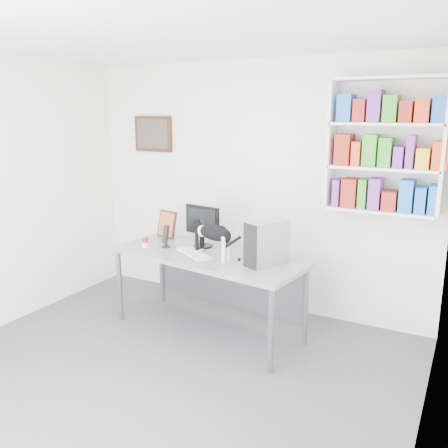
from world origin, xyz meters
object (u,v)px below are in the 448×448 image
(bookshelf, at_px, (385,146))
(soup_can, at_px, (145,242))
(keyboard, at_px, (194,254))
(leaning_print, at_px, (167,224))
(pc_tower, at_px, (267,243))
(speaker, at_px, (166,236))
(desk, at_px, (207,293))
(monitor, at_px, (203,226))
(cat, at_px, (213,241))

(bookshelf, xyz_separation_m, soup_can, (-2.16, -0.82, -1.00))
(keyboard, distance_m, leaning_print, 0.78)
(bookshelf, bearing_deg, pc_tower, -137.80)
(bookshelf, height_order, soup_can, bookshelf)
(keyboard, relative_size, soup_can, 4.49)
(pc_tower, xyz_separation_m, leaning_print, (-1.35, 0.37, -0.05))
(speaker, bearing_deg, desk, 27.08)
(monitor, relative_size, soup_can, 4.54)
(speaker, bearing_deg, keyboard, 14.98)
(soup_can, height_order, cat, cat)
(desk, relative_size, soup_can, 20.05)
(desk, xyz_separation_m, keyboard, (-0.09, -0.08, 0.42))
(bookshelf, distance_m, speaker, 2.28)
(leaning_print, bearing_deg, keyboard, -24.14)
(bookshelf, height_order, monitor, bookshelf)
(speaker, distance_m, cat, 0.63)
(pc_tower, distance_m, speaker, 1.14)
(monitor, relative_size, cat, 0.79)
(leaning_print, bearing_deg, pc_tower, -3.86)
(bookshelf, relative_size, cat, 2.24)
(pc_tower, bearing_deg, bookshelf, 66.12)
(bookshelf, bearing_deg, speaker, -159.82)
(pc_tower, xyz_separation_m, speaker, (-1.13, 0.03, -0.08))
(speaker, relative_size, soup_can, 2.50)
(desk, xyz_separation_m, pc_tower, (0.63, -0.01, 0.61))
(desk, height_order, leaning_print, leaning_print)
(desk, relative_size, pc_tower, 4.74)
(keyboard, bearing_deg, soup_can, -151.19)
(pc_tower, height_order, soup_can, pc_tower)
(speaker, distance_m, leaning_print, 0.40)
(pc_tower, bearing_deg, desk, -156.59)
(desk, distance_m, keyboard, 0.44)
(desk, relative_size, monitor, 4.42)
(soup_can, bearing_deg, pc_tower, 2.91)
(desk, bearing_deg, keyboard, -130.90)
(pc_tower, relative_size, speaker, 1.69)
(keyboard, relative_size, cat, 0.78)
(bookshelf, xyz_separation_m, pc_tower, (-0.83, -0.75, -0.84))
(monitor, bearing_deg, pc_tower, -7.15)
(desk, height_order, cat, cat)
(pc_tower, distance_m, leaning_print, 1.40)
(monitor, bearing_deg, cat, -37.78)
(monitor, bearing_deg, soup_can, -142.67)
(desk, xyz_separation_m, soup_can, (-0.69, -0.07, 0.45))
(bookshelf, height_order, keyboard, bookshelf)
(bookshelf, height_order, pc_tower, bookshelf)
(soup_can, bearing_deg, bookshelf, 20.79)
(speaker, bearing_deg, pc_tower, 28.36)
(desk, distance_m, speaker, 0.72)
(desk, bearing_deg, cat, -28.70)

